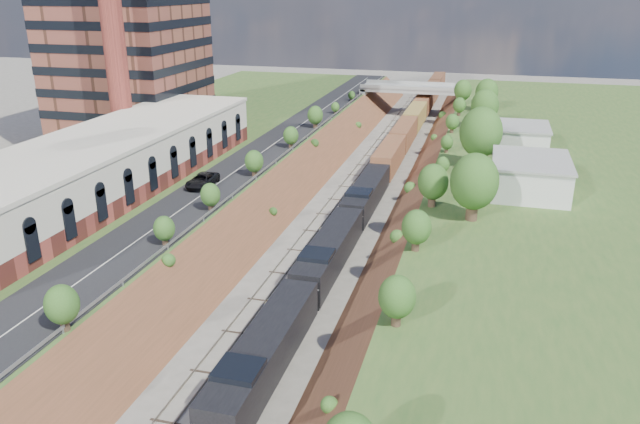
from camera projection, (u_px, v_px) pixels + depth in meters
The scene contains 17 objects.
platform_left at pixel (158, 162), 100.50m from camera, with size 44.00×180.00×5.00m, color #325723.
platform_right at pixel (597, 197), 84.14m from camera, with size 44.00×180.00×5.00m, color #325723.
embankment_left at pixel (288, 188), 95.91m from camera, with size 7.07×180.00×7.07m, color brown.
embankment_right at pixel (432, 201), 90.46m from camera, with size 7.07×180.00×7.07m, color brown.
rail_left_track at pixel (341, 192), 93.80m from camera, with size 1.58×180.00×0.18m, color gray.
rail_right_track at pixel (375, 195), 92.51m from camera, with size 1.58×180.00×0.18m, color gray.
road at pixel (259, 155), 95.28m from camera, with size 8.00×180.00×0.10m, color black.
guardrail at pixel (284, 153), 93.91m from camera, with size 0.10×171.00×0.70m.
commercial_building at pixel (101, 165), 77.27m from camera, with size 14.30×62.30×7.00m.
smokestack at pixel (111, 18), 89.86m from camera, with size 3.20×3.20×40.00m, color brown.
overpass at pixel (413, 94), 147.61m from camera, with size 24.50×8.30×7.40m.
white_building_near at pixel (530, 177), 77.70m from camera, with size 9.00×12.00×4.00m, color silver.
white_building_far at pixel (521, 138), 97.81m from camera, with size 8.00×10.00×3.60m, color silver.
tree_right_large at pixel (474, 182), 67.63m from camera, with size 5.25×5.25×7.61m.
tree_left_crest at pixel (144, 244), 57.47m from camera, with size 2.45×2.45×3.55m.
freight_train at pixel (402, 137), 116.50m from camera, with size 3.22×163.62×4.77m.
suv at pixel (202, 180), 79.98m from camera, with size 2.71×5.88×1.63m, color black.
Camera 1 is at (17.88, -26.73, 29.67)m, focal length 35.00 mm.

